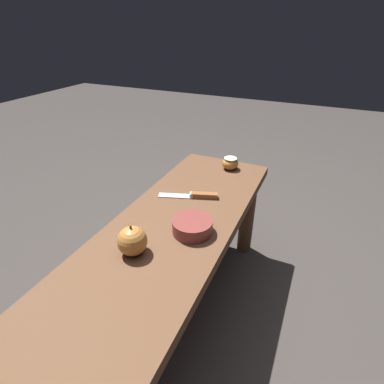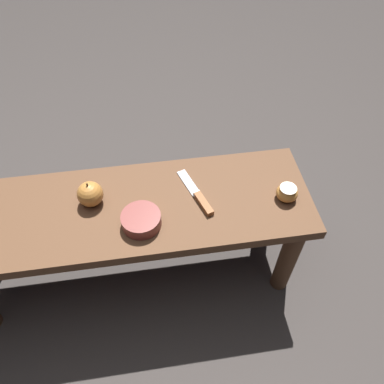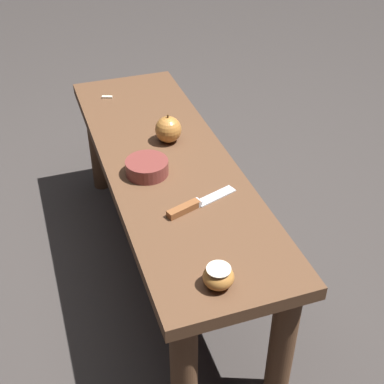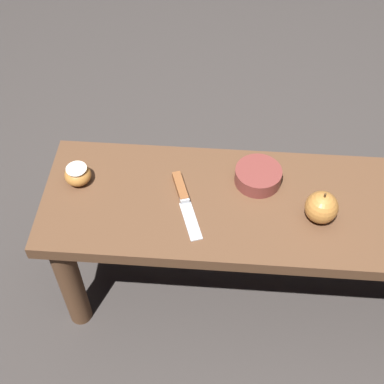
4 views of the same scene
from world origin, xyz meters
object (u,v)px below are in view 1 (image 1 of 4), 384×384
knife (196,195)px  apple_whole (132,241)px  wooden_bench (164,256)px  apple_cut (230,163)px  bowl (192,226)px

knife → apple_whole: apple_whole is taller
apple_whole → wooden_bench: bearing=160.5°
wooden_bench → apple_whole: (0.11, -0.04, 0.13)m
apple_whole → apple_cut: bearing=173.2°
knife → apple_cut: apple_cut is taller
apple_whole → bowl: size_ratio=0.76×
knife → apple_cut: (-0.30, 0.04, 0.02)m
bowl → apple_whole: bearing=-35.7°
apple_whole → bowl: apple_whole is taller
wooden_bench → apple_cut: bearing=175.8°
apple_cut → bowl: 0.50m
wooden_bench → apple_cut: size_ratio=17.42×
wooden_bench → apple_cut: (-0.56, 0.04, 0.12)m
wooden_bench → apple_cut: apple_cut is taller
knife → apple_whole: 0.37m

